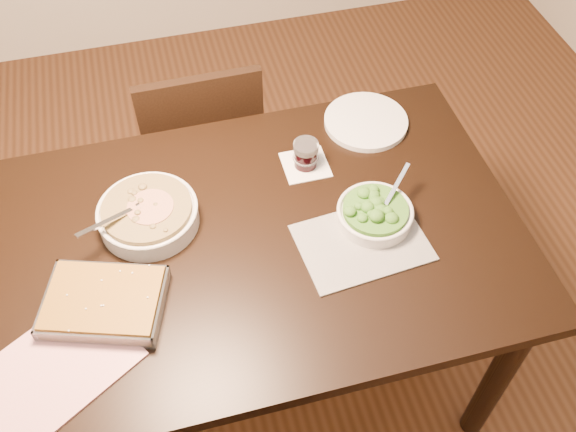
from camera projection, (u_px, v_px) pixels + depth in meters
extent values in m
plane|color=#412312|center=(261.00, 368.00, 2.23)|extent=(4.00, 4.00, 0.00)
cube|color=black|center=(251.00, 242.00, 1.66)|extent=(1.40, 0.90, 0.04)
cube|color=black|center=(253.00, 257.00, 1.71)|extent=(1.26, 0.76, 0.08)
cylinder|color=black|center=(498.00, 377.00, 1.82)|extent=(0.07, 0.07, 0.71)
cylinder|color=black|center=(45.00, 262.00, 2.08)|extent=(0.07, 0.07, 0.71)
cylinder|color=black|center=(403.00, 189.00, 2.28)|extent=(0.07, 0.07, 0.71)
cube|color=#C73954|center=(55.00, 368.00, 1.41)|extent=(0.41, 0.38, 0.01)
cube|color=#2A2932|center=(362.00, 243.00, 1.63)|extent=(0.34, 0.26, 0.01)
cube|color=white|center=(305.00, 165.00, 1.80)|extent=(0.13, 0.13, 0.00)
cylinder|color=silver|center=(149.00, 217.00, 1.65)|extent=(0.26, 0.26, 0.05)
torus|color=silver|center=(147.00, 209.00, 1.63)|extent=(0.26, 0.26, 0.01)
cylinder|color=#37220F|center=(147.00, 208.00, 1.63)|extent=(0.23, 0.23, 0.02)
cube|color=silver|center=(122.00, 223.00, 1.58)|extent=(0.14, 0.10, 0.05)
cylinder|color=maroon|center=(150.00, 207.00, 1.62)|extent=(0.12, 0.12, 0.00)
cylinder|color=silver|center=(374.00, 216.00, 1.66)|extent=(0.20, 0.20, 0.04)
torus|color=silver|center=(375.00, 210.00, 1.65)|extent=(0.20, 0.20, 0.01)
cylinder|color=#214810|center=(375.00, 209.00, 1.64)|extent=(0.17, 0.17, 0.02)
cube|color=silver|center=(387.00, 190.00, 1.67)|extent=(0.10, 0.10, 0.04)
cube|color=silver|center=(106.00, 307.00, 1.51)|extent=(0.32, 0.28, 0.01)
cube|color=#57340C|center=(104.00, 302.00, 1.49)|extent=(0.30, 0.26, 0.04)
cube|color=silver|center=(114.00, 268.00, 1.55)|extent=(0.26, 0.09, 0.04)
cube|color=silver|center=(94.00, 340.00, 1.43)|extent=(0.26, 0.09, 0.04)
cube|color=silver|center=(161.00, 305.00, 1.49)|extent=(0.07, 0.19, 0.04)
cube|color=silver|center=(48.00, 299.00, 1.50)|extent=(0.07, 0.19, 0.04)
cylinder|color=black|center=(306.00, 157.00, 1.78)|extent=(0.06, 0.06, 0.06)
cylinder|color=silver|center=(306.00, 147.00, 1.75)|extent=(0.07, 0.07, 0.02)
cylinder|color=silver|center=(366.00, 121.00, 1.91)|extent=(0.25, 0.25, 0.02)
cube|color=black|center=(201.00, 144.00, 2.35)|extent=(0.40, 0.40, 0.04)
cylinder|color=black|center=(239.00, 145.00, 2.64)|extent=(0.03, 0.03, 0.39)
cylinder|color=black|center=(258.00, 205.00, 2.44)|extent=(0.03, 0.03, 0.39)
cylinder|color=black|center=(158.00, 161.00, 2.59)|extent=(0.03, 0.03, 0.39)
cylinder|color=black|center=(171.00, 223.00, 2.38)|extent=(0.03, 0.03, 0.39)
cube|color=black|center=(204.00, 131.00, 2.07)|extent=(0.39, 0.04, 0.42)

